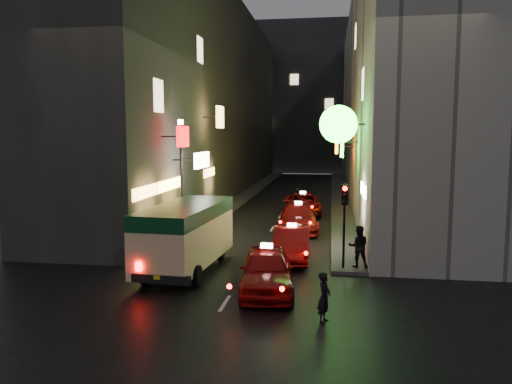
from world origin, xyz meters
The scene contains 15 objects.
ground centered at (0.00, 0.00, 0.00)m, with size 120.00×120.00×0.00m, color black.
building_left centered at (-8.00, 33.99, 9.00)m, with size 7.70×52.00×18.00m.
building_right centered at (8.00, 33.99, 9.00)m, with size 8.16×52.00×18.00m.
building_far centered at (0.00, 66.00, 11.00)m, with size 30.00×10.00×22.00m, color #333338.
sidewalk_left centered at (-4.25, 34.00, 0.07)m, with size 1.50×52.00×0.15m, color #44413F.
sidewalk_right centered at (4.25, 34.00, 0.07)m, with size 1.50×52.00×0.15m, color #44413F.
minibus centered at (-2.41, 7.73, 1.74)m, with size 2.66×6.55×2.76m.
taxi_near centered at (1.21, 5.51, 0.92)m, with size 3.06×6.05×2.02m.
taxi_second centered at (1.73, 10.31, 0.86)m, with size 2.39×5.49×1.90m.
taxi_third centered at (1.58, 17.22, 0.91)m, with size 2.87×5.91×1.99m.
taxi_far centered at (1.48, 23.40, 0.85)m, with size 2.69×5.55×1.88m.
pedestrian_crossing centered at (3.30, 2.82, 0.87)m, with size 0.57×0.37×1.73m, color black.
pedestrian_sidewalk centered at (4.61, 8.83, 1.14)m, with size 0.74×0.46×1.97m, color black.
traffic_light centered at (4.00, 8.47, 2.69)m, with size 0.26×0.43×3.50m.
lamp_post centered at (-4.20, 13.00, 3.72)m, with size 0.28×0.28×6.22m.
Camera 1 is at (3.44, -11.76, 5.60)m, focal length 35.00 mm.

